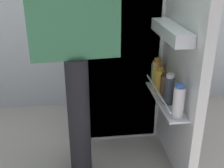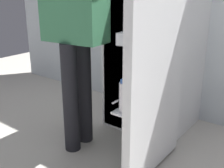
% 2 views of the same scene
% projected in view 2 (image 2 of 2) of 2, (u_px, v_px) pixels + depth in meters
% --- Properties ---
extents(ground_plane, '(6.81, 6.81, 0.00)m').
position_uv_depth(ground_plane, '(116.00, 147.00, 2.25)').
color(ground_plane, '#B7B2A8').
extents(refrigerator, '(0.74, 1.29, 1.65)m').
position_uv_depth(refrigerator, '(156.00, 36.00, 2.35)').
color(refrigerator, white).
rests_on(refrigerator, ground_plane).
extents(person, '(0.61, 0.75, 1.68)m').
position_uv_depth(person, '(75.00, 16.00, 1.97)').
color(person, black).
rests_on(person, ground_plane).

